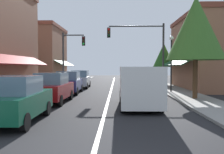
% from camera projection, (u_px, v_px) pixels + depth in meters
% --- Properties ---
extents(ground_plane, '(80.00, 80.00, 0.00)m').
position_uv_depth(ground_plane, '(111.00, 91.00, 21.65)').
color(ground_plane, black).
extents(sidewalk_left, '(2.60, 56.00, 0.12)m').
position_uv_depth(sidewalk_left, '(49.00, 90.00, 21.77)').
color(sidewalk_left, '#A39E99').
rests_on(sidewalk_left, ground).
extents(sidewalk_right, '(2.60, 56.00, 0.12)m').
position_uv_depth(sidewalk_right, '(173.00, 90.00, 21.52)').
color(sidewalk_right, gray).
rests_on(sidewalk_right, ground).
extents(lane_center_stripe, '(0.14, 52.00, 0.01)m').
position_uv_depth(lane_center_stripe, '(111.00, 91.00, 21.65)').
color(lane_center_stripe, silver).
rests_on(lane_center_stripe, ground).
extents(storefront_right_block, '(5.52, 10.20, 6.98)m').
position_uv_depth(storefront_right_block, '(204.00, 52.00, 23.30)').
color(storefront_right_block, '#8E5B42').
rests_on(storefront_right_block, ground).
extents(storefront_far_left, '(6.43, 8.20, 7.36)m').
position_uv_depth(storefront_far_left, '(41.00, 55.00, 31.69)').
color(storefront_far_left, brown).
rests_on(storefront_far_left, ground).
extents(parked_car_nearest_left, '(1.85, 4.13, 1.77)m').
position_uv_depth(parked_car_nearest_left, '(16.00, 99.00, 9.23)').
color(parked_car_nearest_left, '#0F4C33').
rests_on(parked_car_nearest_left, ground).
extents(parked_car_second_left, '(1.84, 4.13, 1.77)m').
position_uv_depth(parked_car_second_left, '(52.00, 88.00, 14.29)').
color(parked_car_second_left, maroon).
rests_on(parked_car_second_left, ground).
extents(parked_car_third_left, '(1.87, 4.14, 1.77)m').
position_uv_depth(parked_car_third_left, '(69.00, 82.00, 19.32)').
color(parked_car_third_left, navy).
rests_on(parked_car_third_left, ground).
extents(parked_car_far_left, '(1.85, 4.14, 1.77)m').
position_uv_depth(parked_car_far_left, '(80.00, 79.00, 24.52)').
color(parked_car_far_left, '#B7BABF').
rests_on(parked_car_far_left, ground).
extents(van_in_lane, '(2.00, 5.18, 2.12)m').
position_uv_depth(van_in_lane, '(139.00, 85.00, 12.85)').
color(van_in_lane, silver).
rests_on(van_in_lane, ground).
extents(traffic_signal_mast_arm, '(5.26, 0.50, 6.10)m').
position_uv_depth(traffic_signal_mast_arm, '(144.00, 45.00, 22.39)').
color(traffic_signal_mast_arm, '#333333').
rests_on(traffic_signal_mast_arm, ground).
extents(traffic_signal_left_corner, '(2.30, 0.50, 5.50)m').
position_uv_depth(traffic_signal_left_corner, '(70.00, 52.00, 24.07)').
color(traffic_signal_left_corner, '#333333').
rests_on(traffic_signal_left_corner, ground).
extents(street_lamp_right_mid, '(0.36, 0.36, 4.60)m').
position_uv_depth(street_lamp_right_mid, '(171.00, 54.00, 19.51)').
color(street_lamp_right_mid, black).
rests_on(street_lamp_right_mid, ground).
extents(tree_right_near, '(3.63, 3.63, 6.55)m').
position_uv_depth(tree_right_near, '(196.00, 28.00, 15.28)').
color(tree_right_near, '#4C331E').
rests_on(tree_right_near, ground).
extents(tree_right_far, '(2.57, 2.57, 4.95)m').
position_uv_depth(tree_right_far, '(164.00, 55.00, 29.20)').
color(tree_right_far, '#4C331E').
rests_on(tree_right_far, ground).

